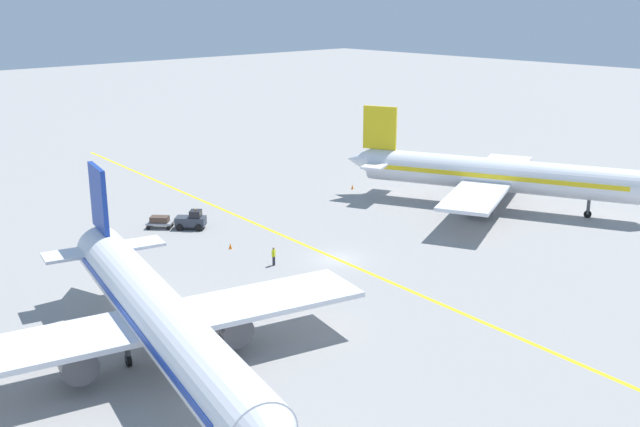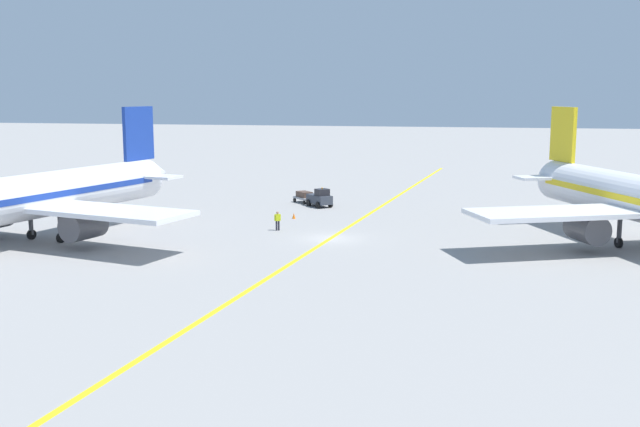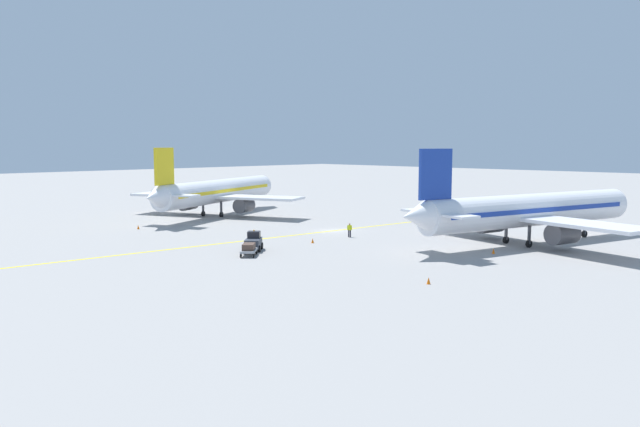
{
  "view_description": "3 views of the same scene",
  "coord_description": "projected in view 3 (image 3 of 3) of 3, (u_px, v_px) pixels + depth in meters",
  "views": [
    {
      "loc": [
        44.53,
        45.34,
        22.8
      ],
      "look_at": [
        -0.57,
        -2.86,
        3.56
      ],
      "focal_mm": 42.0,
      "sensor_mm": 36.0,
      "label": 1
    },
    {
      "loc": [
        -11.64,
        59.39,
        11.99
      ],
      "look_at": [
        0.6,
        1.32,
        2.29
      ],
      "focal_mm": 42.0,
      "sensor_mm": 36.0,
      "label": 2
    },
    {
      "loc": [
        54.68,
        -57.27,
        10.97
      ],
      "look_at": [
        1.99,
        -4.39,
        2.73
      ],
      "focal_mm": 35.0,
      "sensor_mm": 36.0,
      "label": 3
    }
  ],
  "objects": [
    {
      "name": "airplane_adjacent_stand",
      "position": [
        528.0,
        211.0,
        68.65
      ],
      "size": [
        28.43,
        35.15,
        10.6
      ],
      "color": "white",
      "rests_on": "ground"
    },
    {
      "name": "airplane_at_gate",
      "position": [
        217.0,
        192.0,
        96.63
      ],
      "size": [
        27.76,
        33.76,
        10.6
      ],
      "color": "white",
      "rests_on": "ground"
    },
    {
      "name": "ground_plane",
      "position": [
        333.0,
        231.0,
        79.89
      ],
      "size": [
        400.0,
        400.0,
        0.0
      ],
      "primitive_type": "plane",
      "color": "gray"
    },
    {
      "name": "traffic_cone_near_nose",
      "position": [
        493.0,
        251.0,
        63.03
      ],
      "size": [
        0.32,
        0.32,
        0.55
      ],
      "primitive_type": "cone",
      "color": "orange",
      "rests_on": "ground"
    },
    {
      "name": "ground_crew_worker",
      "position": [
        350.0,
        230.0,
        74.29
      ],
      "size": [
        0.53,
        0.36,
        1.68
      ],
      "color": "#23232D",
      "rests_on": "ground"
    },
    {
      "name": "traffic_cone_far_edge",
      "position": [
        138.0,
        227.0,
        81.4
      ],
      "size": [
        0.32,
        0.32,
        0.55
      ],
      "primitive_type": "cone",
      "color": "orange",
      "rests_on": "ground"
    },
    {
      "name": "traffic_cone_by_wingtip",
      "position": [
        429.0,
        281.0,
        49.27
      ],
      "size": [
        0.32,
        0.32,
        0.55
      ],
      "primitive_type": "cone",
      "color": "orange",
      "rests_on": "ground"
    },
    {
      "name": "apron_yellow_centreline",
      "position": [
        333.0,
        231.0,
        79.89
      ],
      "size": [
        12.75,
        119.4,
        0.01
      ],
      "primitive_type": "cube",
      "rotation": [
        0.0,
        0.0,
        -0.1
      ],
      "color": "yellow",
      "rests_on": "ground"
    },
    {
      "name": "traffic_cone_mid_apron",
      "position": [
        313.0,
        241.0,
        69.88
      ],
      "size": [
        0.32,
        0.32,
        0.55
      ],
      "primitive_type": "cone",
      "color": "orange",
      "rests_on": "ground"
    },
    {
      "name": "baggage_tug_dark",
      "position": [
        253.0,
        242.0,
        64.97
      ],
      "size": [
        3.14,
        3.22,
        2.11
      ],
      "color": "#333842",
      "rests_on": "ground"
    },
    {
      "name": "baggage_cart_trailing",
      "position": [
        249.0,
        248.0,
        61.71
      ],
      "size": [
        2.8,
        2.86,
        1.24
      ],
      "color": "gray",
      "rests_on": "ground"
    }
  ]
}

